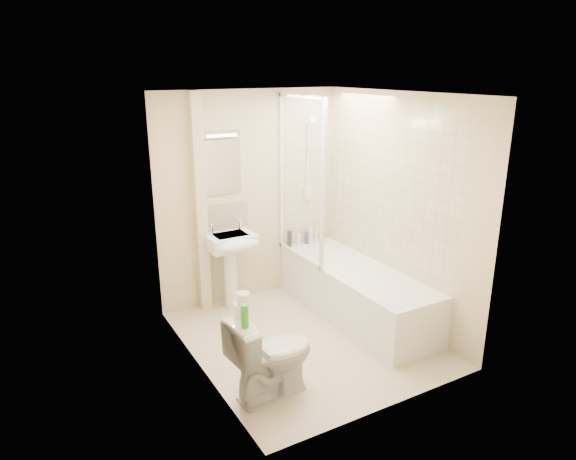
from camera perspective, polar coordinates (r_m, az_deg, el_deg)
floor at (r=5.29m, az=2.01°, el=-12.01°), size 2.50×2.50×0.00m
wall_back at (r=5.87m, az=-4.26°, el=3.62°), size 2.20×0.02×2.40m
wall_left at (r=4.36m, az=-10.24°, el=-1.60°), size 0.02×2.50×2.40m
wall_right at (r=5.45m, az=12.06°, el=2.17°), size 0.02×2.50×2.40m
ceiling at (r=4.61m, az=2.34°, el=14.92°), size 2.20×2.50×0.02m
tile_back at (r=6.17m, az=2.09°, el=6.46°), size 0.70×0.01×1.75m
tile_right at (r=5.54m, az=10.75°, el=4.89°), size 0.01×2.10×1.75m
pipe_boxing at (r=5.59m, az=-9.74°, el=2.69°), size 0.12×0.12×2.40m
splashback at (r=5.78m, az=-7.25°, el=1.54°), size 0.60×0.02×0.30m
mirror at (r=5.65m, az=-7.45°, el=6.90°), size 0.46×0.01×0.60m
strip_light at (r=5.57m, az=-7.51°, el=10.61°), size 0.42×0.07×0.07m
bathtub at (r=5.69m, az=7.47°, el=-6.68°), size 0.70×2.10×0.55m
shower_screen at (r=5.61m, az=1.39°, el=5.62°), size 0.04×0.92×1.80m
shower_fixture at (r=6.10m, az=2.31°, el=7.50°), size 0.10×0.16×0.99m
pedestal_sink at (r=5.68m, az=-6.24°, el=-2.24°), size 0.51×0.48×0.99m
bottle_black_a at (r=6.16m, az=0.17°, el=-1.00°), size 0.06×0.06×0.20m
bottle_white_a at (r=6.23m, az=1.20°, el=-1.10°), size 0.05×0.05×0.13m
bottle_blue at (r=6.29m, az=2.08°, el=-0.90°), size 0.06×0.06×0.14m
bottle_cream at (r=6.30m, az=2.48°, el=-0.60°), size 0.07×0.07×0.19m
bottle_white_b at (r=6.35m, az=3.12°, el=-0.63°), size 0.05×0.05×0.16m
bottle_green at (r=6.41m, az=3.86°, el=-0.76°), size 0.06×0.06×0.10m
toilet at (r=4.33m, az=-1.82°, el=-13.71°), size 0.54×0.79×0.73m
toilet_roll_lower at (r=4.13m, az=-5.22°, el=-8.81°), size 0.12×0.12×0.10m
toilet_roll_upper at (r=4.04m, az=-4.98°, el=-7.70°), size 0.11×0.11×0.11m
green_bottle at (r=3.93m, az=-4.83°, el=-9.50°), size 0.06×0.06×0.19m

